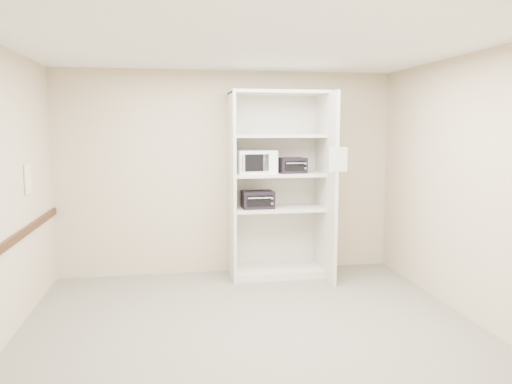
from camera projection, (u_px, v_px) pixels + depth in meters
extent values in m
cube|color=#6C685A|center=(251.00, 327.00, 4.91)|extent=(4.50, 4.00, 0.01)
cube|color=white|center=(251.00, 45.00, 4.57)|extent=(4.50, 4.00, 0.01)
cube|color=beige|center=(228.00, 173.00, 6.69)|extent=(4.50, 0.02, 2.70)
cube|color=beige|center=(306.00, 236.00, 2.78)|extent=(4.50, 0.02, 2.70)
cube|color=beige|center=(468.00, 187.00, 5.10)|extent=(0.02, 4.00, 2.70)
cube|color=beige|center=(232.00, 187.00, 6.40)|extent=(0.04, 0.60, 2.40)
cube|color=beige|center=(326.00, 186.00, 6.45)|extent=(0.04, 0.90, 2.40)
cube|color=beige|center=(273.00, 183.00, 6.80)|extent=(1.24, 0.02, 2.40)
cube|color=beige|center=(277.00, 271.00, 6.67)|extent=(1.16, 0.56, 0.10)
cube|color=beige|center=(277.00, 208.00, 6.56)|extent=(1.16, 0.56, 0.04)
cube|color=beige|center=(278.00, 174.00, 6.50)|extent=(1.16, 0.56, 0.04)
cube|color=beige|center=(278.00, 136.00, 6.44)|extent=(1.16, 0.56, 0.04)
cube|color=beige|center=(278.00, 93.00, 6.37)|extent=(1.24, 0.60, 0.04)
cube|color=white|center=(255.00, 162.00, 6.42)|extent=(0.53, 0.42, 0.30)
cube|color=black|center=(292.00, 165.00, 6.47)|extent=(0.38, 0.30, 0.20)
cube|color=black|center=(258.00, 199.00, 6.45)|extent=(0.41, 0.31, 0.22)
cube|color=white|center=(338.00, 160.00, 5.96)|extent=(0.23, 0.02, 0.29)
cube|color=black|center=(4.00, 247.00, 4.43)|extent=(0.04, 3.98, 0.08)
cube|color=white|center=(28.00, 179.00, 5.25)|extent=(0.01, 0.23, 0.32)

